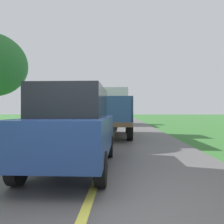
# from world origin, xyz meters

# --- Properties ---
(ground_plane) EXTENTS (200.00, 200.00, 0.00)m
(ground_plane) POSITION_xyz_m (0.00, 0.00, 0.00)
(ground_plane) COLOR #336B2D
(road_surface) EXTENTS (6.40, 120.00, 0.08)m
(road_surface) POSITION_xyz_m (0.00, 0.00, 0.04)
(road_surface) COLOR #565454
(road_surface) RESTS_ON ground
(centre_line) EXTENTS (0.14, 108.00, 0.01)m
(centre_line) POSITION_xyz_m (0.00, 0.00, 0.08)
(centre_line) COLOR #E0D64C
(centre_line) RESTS_ON road_surface
(banana_truck_near) EXTENTS (2.38, 5.82, 2.80)m
(banana_truck_near) POSITION_xyz_m (-0.17, 9.66, 1.47)
(banana_truck_near) COLOR #2D2D30
(banana_truck_near) RESTS_ON road_surface
(banana_truck_far) EXTENTS (2.38, 5.81, 2.80)m
(banana_truck_far) POSITION_xyz_m (-0.53, 20.68, 1.46)
(banana_truck_far) COLOR #2D2D30
(banana_truck_far) RESTS_ON road_surface
(following_car) EXTENTS (1.74, 4.10, 1.92)m
(following_car) POSITION_xyz_m (-0.65, 2.06, 1.07)
(following_car) COLOR navy
(following_car) RESTS_ON road_surface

